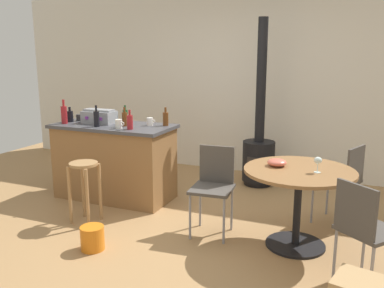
{
  "coord_description": "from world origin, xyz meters",
  "views": [
    {
      "loc": [
        1.66,
        -3.68,
        1.81
      ],
      "look_at": [
        -0.02,
        0.27,
        0.85
      ],
      "focal_mm": 38.82,
      "sensor_mm": 36.0,
      "label": 1
    }
  ],
  "objects_px": {
    "folding_chair_near": "(365,226)",
    "bottle_6": "(166,119)",
    "cup_2": "(119,124)",
    "bottle_2": "(70,116)",
    "folding_chair_left": "(214,183)",
    "dining_table": "(298,188)",
    "folding_chair_far": "(343,178)",
    "toolbox": "(99,116)",
    "bottle_3": "(97,118)",
    "kitchen_island": "(115,161)",
    "wine_glass": "(318,161)",
    "bottle_4": "(125,115)",
    "plastic_bucket": "(92,238)",
    "cup_0": "(150,122)",
    "wood_stove": "(259,147)",
    "bottle_0": "(125,119)",
    "wooden_stool": "(84,180)",
    "serving_bowl": "(277,162)",
    "bottle_1": "(64,114)",
    "cup_1": "(80,117)",
    "bottle_5": "(130,122)"
  },
  "relations": [
    {
      "from": "folding_chair_near",
      "to": "cup_0",
      "type": "xyz_separation_m",
      "value": [
        -2.47,
        1.16,
        0.47
      ]
    },
    {
      "from": "toolbox",
      "to": "bottle_3",
      "type": "xyz_separation_m",
      "value": [
        0.12,
        -0.23,
        0.02
      ]
    },
    {
      "from": "folding_chair_left",
      "to": "serving_bowl",
      "type": "xyz_separation_m",
      "value": [
        0.62,
        0.04,
        0.27
      ]
    },
    {
      "from": "cup_2",
      "to": "folding_chair_left",
      "type": "bearing_deg",
      "value": -13.43
    },
    {
      "from": "bottle_1",
      "to": "wine_glass",
      "type": "height_order",
      "value": "bottle_1"
    },
    {
      "from": "folding_chair_near",
      "to": "bottle_6",
      "type": "distance_m",
      "value": 2.64
    },
    {
      "from": "wood_stove",
      "to": "plastic_bucket",
      "type": "height_order",
      "value": "wood_stove"
    },
    {
      "from": "bottle_0",
      "to": "wood_stove",
      "type": "bearing_deg",
      "value": 42.64
    },
    {
      "from": "wood_stove",
      "to": "bottle_3",
      "type": "distance_m",
      "value": 2.22
    },
    {
      "from": "bottle_1",
      "to": "wine_glass",
      "type": "relative_size",
      "value": 2.1
    },
    {
      "from": "bottle_0",
      "to": "cup_0",
      "type": "bearing_deg",
      "value": 30.16
    },
    {
      "from": "plastic_bucket",
      "to": "wood_stove",
      "type": "bearing_deg",
      "value": 69.63
    },
    {
      "from": "bottle_2",
      "to": "wine_glass",
      "type": "distance_m",
      "value": 3.16
    },
    {
      "from": "folding_chair_near",
      "to": "wood_stove",
      "type": "bearing_deg",
      "value": 121.48
    },
    {
      "from": "kitchen_island",
      "to": "bottle_3",
      "type": "xyz_separation_m",
      "value": [
        -0.1,
        -0.19,
        0.56
      ]
    },
    {
      "from": "bottle_2",
      "to": "cup_1",
      "type": "height_order",
      "value": "bottle_2"
    },
    {
      "from": "wood_stove",
      "to": "folding_chair_far",
      "type": "bearing_deg",
      "value": -41.32
    },
    {
      "from": "toolbox",
      "to": "bottle_1",
      "type": "bearing_deg",
      "value": -150.79
    },
    {
      "from": "bottle_6",
      "to": "folding_chair_far",
      "type": "bearing_deg",
      "value": 0.31
    },
    {
      "from": "serving_bowl",
      "to": "bottle_0",
      "type": "bearing_deg",
      "value": 167.36
    },
    {
      "from": "bottle_5",
      "to": "bottle_3",
      "type": "bearing_deg",
      "value": -179.73
    },
    {
      "from": "folding_chair_left",
      "to": "bottle_3",
      "type": "xyz_separation_m",
      "value": [
        -1.6,
        0.31,
        0.51
      ]
    },
    {
      "from": "cup_2",
      "to": "bottle_2",
      "type": "bearing_deg",
      "value": 169.19
    },
    {
      "from": "serving_bowl",
      "to": "wooden_stool",
      "type": "bearing_deg",
      "value": -170.54
    },
    {
      "from": "bottle_4",
      "to": "cup_1",
      "type": "distance_m",
      "value": 0.62
    },
    {
      "from": "wooden_stool",
      "to": "dining_table",
      "type": "xyz_separation_m",
      "value": [
        2.19,
        0.3,
        0.11
      ]
    },
    {
      "from": "dining_table",
      "to": "folding_chair_far",
      "type": "bearing_deg",
      "value": 63.06
    },
    {
      "from": "folding_chair_far",
      "to": "cup_2",
      "type": "bearing_deg",
      "value": -171.1
    },
    {
      "from": "folding_chair_near",
      "to": "toolbox",
      "type": "height_order",
      "value": "toolbox"
    },
    {
      "from": "toolbox",
      "to": "bottle_4",
      "type": "xyz_separation_m",
      "value": [
        0.25,
        0.2,
        -0.0
      ]
    },
    {
      "from": "wooden_stool",
      "to": "folding_chair_far",
      "type": "xyz_separation_m",
      "value": [
        2.55,
        0.99,
        0.05
      ]
    },
    {
      "from": "bottle_2",
      "to": "bottle_6",
      "type": "relative_size",
      "value": 0.85
    },
    {
      "from": "folding_chair_far",
      "to": "bottle_4",
      "type": "bearing_deg",
      "value": 179.24
    },
    {
      "from": "wood_stove",
      "to": "cup_1",
      "type": "bearing_deg",
      "value": -151.99
    },
    {
      "from": "folding_chair_near",
      "to": "bottle_1",
      "type": "distance_m",
      "value": 3.66
    },
    {
      "from": "cup_0",
      "to": "serving_bowl",
      "type": "xyz_separation_m",
      "value": [
        1.67,
        -0.58,
        -0.19
      ]
    },
    {
      "from": "kitchen_island",
      "to": "wine_glass",
      "type": "distance_m",
      "value": 2.58
    },
    {
      "from": "bottle_0",
      "to": "plastic_bucket",
      "type": "xyz_separation_m",
      "value": [
        0.41,
        -1.28,
        -0.91
      ]
    },
    {
      "from": "kitchen_island",
      "to": "cup_0",
      "type": "xyz_separation_m",
      "value": [
        0.45,
        0.12,
        0.51
      ]
    },
    {
      "from": "toolbox",
      "to": "wood_stove",
      "type": "bearing_deg",
      "value": 33.76
    },
    {
      "from": "folding_chair_near",
      "to": "plastic_bucket",
      "type": "xyz_separation_m",
      "value": [
        -2.31,
        -0.27,
        -0.4
      ]
    },
    {
      "from": "bottle_2",
      "to": "cup_0",
      "type": "height_order",
      "value": "bottle_2"
    },
    {
      "from": "bottle_4",
      "to": "plastic_bucket",
      "type": "bearing_deg",
      "value": -69.77
    },
    {
      "from": "bottle_3",
      "to": "bottle_2",
      "type": "bearing_deg",
      "value": 162.78
    },
    {
      "from": "bottle_0",
      "to": "folding_chair_left",
      "type": "bearing_deg",
      "value": -19.63
    },
    {
      "from": "wooden_stool",
      "to": "toolbox",
      "type": "height_order",
      "value": "toolbox"
    },
    {
      "from": "bottle_0",
      "to": "bottle_6",
      "type": "bearing_deg",
      "value": 26.32
    },
    {
      "from": "bottle_5",
      "to": "bottle_4",
      "type": "bearing_deg",
      "value": 127.56
    },
    {
      "from": "bottle_6",
      "to": "cup_1",
      "type": "relative_size",
      "value": 1.88
    },
    {
      "from": "folding_chair_left",
      "to": "dining_table",
      "type": "bearing_deg",
      "value": 0.15
    }
  ]
}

